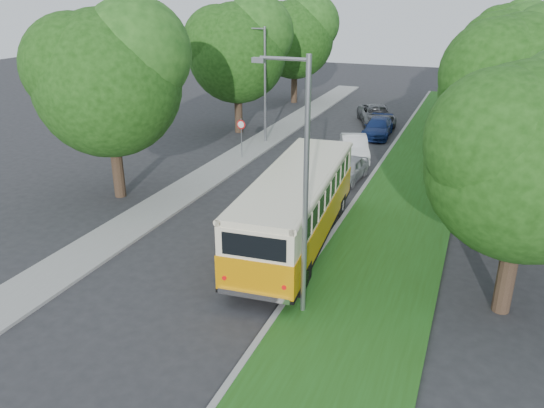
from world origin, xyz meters
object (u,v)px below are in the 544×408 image
at_px(car_silver, 348,169).
at_px(car_blue, 378,128).
at_px(lamppost_near, 303,184).
at_px(car_white, 354,147).
at_px(vintage_bus, 297,209).
at_px(car_grey, 376,115).
at_px(lamppost_far, 264,81).

bearing_deg(car_silver, car_blue, 97.39).
xyz_separation_m(lamppost_near, car_white, (-2.37, 17.09, -3.66)).
relative_size(vintage_bus, car_silver, 2.88).
distance_m(car_silver, car_grey, 13.73).
bearing_deg(car_blue, lamppost_near, -87.56).
distance_m(car_white, car_grey, 9.67).
distance_m(lamppost_near, car_blue, 23.36).
bearing_deg(car_grey, car_blue, -97.76).
distance_m(lamppost_near, vintage_bus, 5.66).
bearing_deg(car_white, lamppost_far, 148.83).
height_order(lamppost_far, car_white, lamppost_far).
height_order(car_silver, car_blue, car_blue).
bearing_deg(vintage_bus, car_silver, 85.38).
height_order(car_white, car_grey, car_grey).
bearing_deg(lamppost_far, car_blue, 33.19).
distance_m(vintage_bus, car_white, 12.54).
bearing_deg(car_silver, car_white, 104.59).
bearing_deg(car_grey, car_silver, -105.67).
xyz_separation_m(vintage_bus, car_silver, (0.03, 8.47, -0.94)).
relative_size(lamppost_far, car_white, 1.75).
bearing_deg(lamppost_near, car_silver, 97.48).
distance_m(car_silver, car_white, 4.08).
xyz_separation_m(lamppost_far, vintage_bus, (7.16, -13.90, -2.56)).
height_order(vintage_bus, car_white, vintage_bus).
distance_m(lamppost_near, car_silver, 13.70).
bearing_deg(car_silver, lamppost_near, -77.21).
height_order(car_silver, car_grey, car_grey).
height_order(lamppost_near, car_blue, lamppost_near).
height_order(car_blue, car_grey, car_grey).
height_order(lamppost_near, car_grey, lamppost_near).
bearing_deg(car_grey, lamppost_near, -104.54).
distance_m(lamppost_near, car_grey, 27.15).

